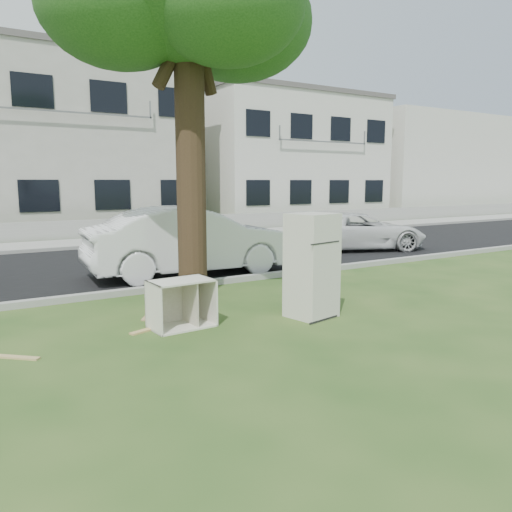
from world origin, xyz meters
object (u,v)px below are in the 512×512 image
cabinet (182,304)px  car_right (358,231)px  car_center (191,241)px  fridge (312,266)px

cabinet → car_right: (8.08, 4.96, 0.23)m
cabinet → car_center: size_ratio=0.19×
car_center → cabinet: bearing=158.0°
fridge → car_right: bearing=30.1°
fridge → car_center: bearing=79.9°
fridge → cabinet: fridge is taller
cabinet → car_center: 4.25m
cabinet → car_right: 9.49m
cabinet → car_right: bearing=27.8°
car_center → car_right: car_center is taller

